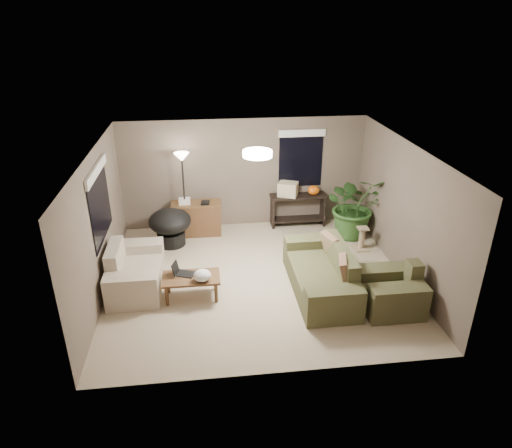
{
  "coord_description": "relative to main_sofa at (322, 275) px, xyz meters",
  "views": [
    {
      "loc": [
        -0.91,
        -7.33,
        4.59
      ],
      "look_at": [
        0.0,
        0.2,
        1.05
      ],
      "focal_mm": 32.0,
      "sensor_mm": 36.0,
      "label": 1
    }
  ],
  "objects": [
    {
      "name": "desk_papers",
      "position": [
        -2.38,
        2.57,
        0.51
      ],
      "size": [
        0.67,
        0.27,
        0.12
      ],
      "color": "silver",
      "rests_on": "desk"
    },
    {
      "name": "console_table",
      "position": [
        0.12,
        2.78,
        0.14
      ],
      "size": [
        1.3,
        0.4,
        0.75
      ],
      "color": "black",
      "rests_on": "ground"
    },
    {
      "name": "window_back",
      "position": [
        0.19,
        2.98,
        1.49
      ],
      "size": [
        1.06,
        0.05,
        1.33
      ],
      "color": "black",
      "rests_on": "room_shell"
    },
    {
      "name": "laptop",
      "position": [
        -2.5,
        0.13,
        0.19
      ],
      "size": [
        0.42,
        0.33,
        0.24
      ],
      "color": "black",
      "rests_on": "coffee_table"
    },
    {
      "name": "room_shell",
      "position": [
        -1.11,
        0.5,
        0.96
      ],
      "size": [
        5.5,
        5.5,
        5.5
      ],
      "color": "tan",
      "rests_on": "ground"
    },
    {
      "name": "loveseat",
      "position": [
        -3.36,
        0.51,
        0.0
      ],
      "size": [
        0.9,
        1.6,
        0.85
      ],
      "color": "beige",
      "rests_on": "ground"
    },
    {
      "name": "cardboard_box",
      "position": [
        -0.13,
        2.78,
        0.62
      ],
      "size": [
        0.52,
        0.47,
        0.32
      ],
      "primitive_type": "cube",
      "rotation": [
        0.0,
        0.0,
        -0.41
      ],
      "color": "beige",
      "rests_on": "console_table"
    },
    {
      "name": "coffee_table",
      "position": [
        -2.34,
        0.03,
        0.06
      ],
      "size": [
        1.0,
        0.55,
        0.42
      ],
      "color": "brown",
      "rests_on": "ground"
    },
    {
      "name": "pumpkin",
      "position": [
        0.47,
        2.78,
        0.56
      ],
      "size": [
        0.29,
        0.29,
        0.22
      ],
      "primitive_type": "ellipsoid",
      "rotation": [
        0.0,
        0.0,
        0.1
      ],
      "color": "orange",
      "rests_on": "console_table"
    },
    {
      "name": "ceiling_fixture",
      "position": [
        -1.11,
        0.5,
        2.15
      ],
      "size": [
        0.5,
        0.5,
        0.1
      ],
      "primitive_type": "cylinder",
      "color": "white",
      "rests_on": "room_shell"
    },
    {
      "name": "desk",
      "position": [
        -2.22,
        2.58,
        0.08
      ],
      "size": [
        1.1,
        0.5,
        0.75
      ],
      "color": "brown",
      "rests_on": "ground"
    },
    {
      "name": "floor_lamp",
      "position": [
        -2.47,
        2.55,
        1.3
      ],
      "size": [
        0.32,
        0.32,
        1.91
      ],
      "color": "black",
      "rests_on": "ground"
    },
    {
      "name": "armchair",
      "position": [
        1.02,
        -0.66,
        0.0
      ],
      "size": [
        0.95,
        1.0,
        0.85
      ],
      "color": "#4E4D2F",
      "rests_on": "ground"
    },
    {
      "name": "window_left",
      "position": [
        -3.84,
        0.8,
        1.49
      ],
      "size": [
        0.05,
        1.56,
        1.33
      ],
      "color": "black",
      "rests_on": "room_shell"
    },
    {
      "name": "cat_scratching_post",
      "position": [
        1.22,
        1.42,
        -0.08
      ],
      "size": [
        0.32,
        0.32,
        0.5
      ],
      "color": "tan",
      "rests_on": "ground"
    },
    {
      "name": "papasan_chair",
      "position": [
        -2.79,
        2.13,
        0.17
      ],
      "size": [
        1.07,
        1.07,
        0.8
      ],
      "color": "black",
      "rests_on": "ground"
    },
    {
      "name": "throw_pillows",
      "position": [
        0.26,
        0.0,
        0.36
      ],
      "size": [
        0.35,
        1.4,
        0.47
      ],
      "color": "#8C7251",
      "rests_on": "main_sofa"
    },
    {
      "name": "plastic_bag",
      "position": [
        -2.14,
        -0.12,
        0.23
      ],
      "size": [
        0.36,
        0.35,
        0.21
      ],
      "primitive_type": "ellipsoid",
      "rotation": [
        0.0,
        0.0,
        -0.31
      ],
      "color": "white",
      "rests_on": "coffee_table"
    },
    {
      "name": "main_sofa",
      "position": [
        0.0,
        0.0,
        0.0
      ],
      "size": [
        0.95,
        2.2,
        0.85
      ],
      "color": "#444529",
      "rests_on": "ground"
    },
    {
      "name": "houseplant",
      "position": [
        1.24,
        2.07,
        0.28
      ],
      "size": [
        1.32,
        1.46,
        1.14
      ],
      "primitive_type": "imported",
      "color": "#2D5923",
      "rests_on": "ground"
    }
  ]
}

